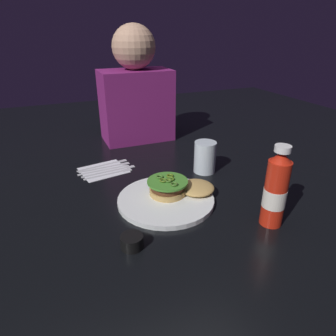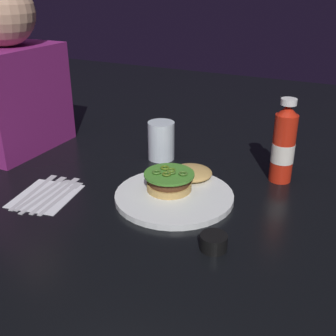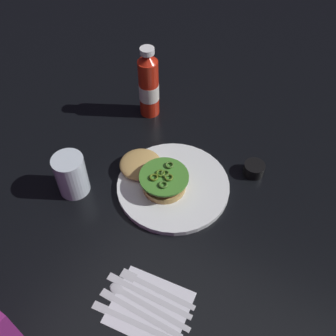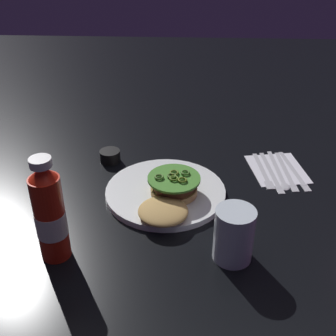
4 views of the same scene
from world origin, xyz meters
TOP-DOWN VIEW (x-y plane):
  - ground_plane at (0.00, 0.00)m, footprint 3.00×3.00m
  - dinner_plate at (0.02, -0.02)m, footprint 0.30×0.30m
  - burger_sandwich at (0.07, -0.01)m, footprint 0.21×0.14m
  - ketchup_bottle at (0.25, -0.24)m, footprint 0.06×0.06m
  - water_glass at (0.24, 0.13)m, footprint 0.08×0.08m
  - condiment_cup at (-0.13, -0.19)m, footprint 0.06×0.06m
  - napkin at (-0.11, 0.28)m, footprint 0.18×0.17m
  - fork_utensil at (-0.08, 0.24)m, footprint 0.18×0.04m
  - steak_knife at (-0.08, 0.26)m, footprint 0.21×0.04m
  - spoon_utensil at (-0.08, 0.28)m, footprint 0.20×0.03m
  - table_knife at (-0.09, 0.30)m, footprint 0.20×0.03m
  - butter_knife at (-0.09, 0.33)m, footprint 0.20×0.05m
  - diner_person at (0.12, 0.58)m, footprint 0.32×0.19m

SIDE VIEW (x-z plane):
  - ground_plane at x=0.00m, z-range 0.00..0.00m
  - napkin at x=-0.11m, z-range 0.00..0.00m
  - fork_utensil at x=-0.08m, z-range 0.00..0.01m
  - steak_knife at x=-0.08m, z-range 0.00..0.01m
  - spoon_utensil at x=-0.08m, z-range 0.00..0.01m
  - table_knife at x=-0.09m, z-range 0.00..0.01m
  - butter_knife at x=-0.09m, z-range 0.00..0.01m
  - dinner_plate at x=0.02m, z-range 0.00..0.02m
  - condiment_cup at x=-0.13m, z-range 0.00..0.03m
  - burger_sandwich at x=0.07m, z-range 0.01..0.06m
  - water_glass at x=0.24m, z-range 0.00..0.12m
  - ketchup_bottle at x=0.25m, z-range -0.01..0.22m
  - diner_person at x=0.12m, z-range -0.03..0.48m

